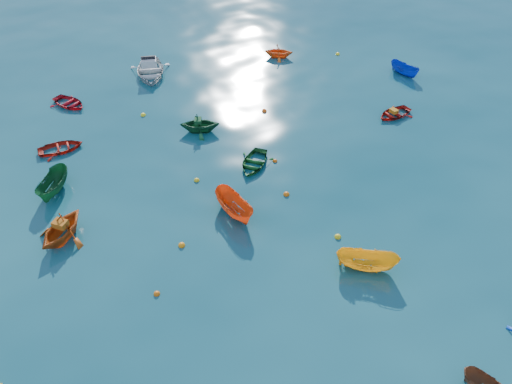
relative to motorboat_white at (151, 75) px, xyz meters
name	(u,v)px	position (x,y,z in m)	size (l,w,h in m)	color
ground	(299,253)	(0.87, -22.60, 0.00)	(160.00, 160.00, 0.00)	#093946
dinghy_orange_w	(64,238)	(-9.96, -15.86, 0.00)	(2.73, 3.16, 1.67)	#BB4B11
sampan_yellow_mid	(366,268)	(3.38, -25.06, 0.00)	(1.19, 3.16, 1.22)	#FFB116
dinghy_green_e	(254,165)	(2.13, -14.75, 0.00)	(2.15, 3.00, 0.62)	#124D1B
dinghy_red_nw	(62,150)	(-8.58, -7.48, 0.00)	(2.07, 2.90, 0.60)	#AA1A0E
sampan_orange_n	(235,214)	(-0.87, -18.34, 0.00)	(1.27, 3.38, 1.31)	#EE5316
dinghy_green_n	(200,131)	(0.54, -9.59, 0.00)	(2.35, 2.73, 1.44)	#114B26
dinghy_red_ne	(394,116)	(13.97, -14.08, 0.00)	(1.99, 2.78, 0.58)	#A7140D
sampan_blue_far	(403,74)	(18.76, -9.38, 0.00)	(1.04, 2.77, 1.07)	#0D2DAD
dinghy_red_far	(70,105)	(-6.94, -1.87, 0.00)	(2.11, 2.95, 0.61)	#AC0E18
dinghy_orange_far	(278,57)	(11.04, -1.90, 0.00)	(2.10, 2.44, 1.28)	orange
sampan_green_far	(56,192)	(-9.68, -11.69, 0.00)	(1.21, 3.22, 1.25)	#125028
motorboat_white	(151,75)	(0.00, 0.00, 0.00)	(3.36, 4.69, 1.57)	silver
tarp_orange_a	(60,224)	(-9.93, -15.83, 1.01)	(0.73, 0.55, 0.35)	#B45A12
tarp_green_b	(198,121)	(0.44, -9.55, 0.87)	(0.63, 0.48, 0.31)	#10421D
tarp_orange_b	(394,111)	(13.87, -14.10, 0.43)	(0.56, 0.43, 0.27)	#BD7113
buoy_or_a	(157,294)	(-6.68, -21.79, 0.00)	(0.32, 0.32, 0.32)	#DB5F0B
buoy_ye_a	(338,237)	(3.35, -22.56, 0.00)	(0.37, 0.37, 0.37)	yellow
buoy_or_b	(286,195)	(2.59, -18.23, 0.00)	(0.38, 0.38, 0.38)	#DA620B
buoy_or_c	(182,246)	(-4.46, -19.31, 0.00)	(0.38, 0.38, 0.38)	orange
buoy_ye_c	(197,181)	(-1.71, -14.56, 0.00)	(0.34, 0.34, 0.34)	gold
buoy_or_d	(275,161)	(3.55, -15.02, 0.00)	(0.31, 0.31, 0.31)	#D3560B
buoy_ye_d	(143,115)	(-2.41, -5.75, 0.00)	(0.38, 0.38, 0.38)	yellow
buoy_or_e	(264,111)	(5.77, -9.28, 0.00)	(0.39, 0.39, 0.39)	#FF560D
buoy_ye_e	(338,54)	(15.99, -3.78, 0.00)	(0.37, 0.37, 0.37)	yellow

